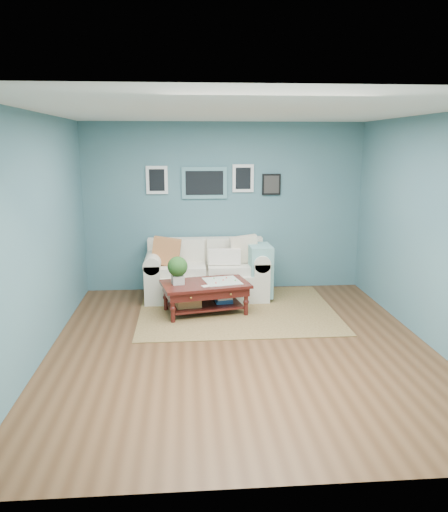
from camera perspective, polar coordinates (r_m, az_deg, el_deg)
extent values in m
plane|color=brown|center=(6.04, 1.94, -10.28)|extent=(5.00, 5.00, 0.00)
plane|color=white|center=(5.57, 2.15, 16.22)|extent=(5.00, 5.00, 0.00)
cube|color=#416977|center=(8.11, 0.03, 5.56)|extent=(4.50, 0.02, 2.70)
cube|color=#416977|center=(3.25, 7.07, -5.42)|extent=(4.50, 0.02, 2.70)
cube|color=#416977|center=(5.84, -20.47, 1.97)|extent=(0.02, 5.00, 2.70)
cube|color=#416977|center=(6.31, 22.80, 2.53)|extent=(0.02, 5.00, 2.70)
cube|color=#588E95|center=(8.03, -2.26, 8.35)|extent=(0.72, 0.03, 0.50)
cube|color=black|center=(8.01, -2.25, 8.34)|extent=(0.60, 0.01, 0.38)
cube|color=white|center=(8.03, -7.68, 8.60)|extent=(0.34, 0.03, 0.44)
cube|color=white|center=(8.07, 2.19, 8.87)|extent=(0.34, 0.03, 0.44)
cube|color=black|center=(8.14, 5.44, 8.15)|extent=(0.30, 0.03, 0.34)
cube|color=brown|center=(7.25, 1.50, -6.23)|extent=(2.78, 2.23, 0.01)
cube|color=#F2EACE|center=(7.82, -2.02, -3.27)|extent=(1.40, 0.87, 0.41)
cube|color=#F2EACE|center=(8.04, -2.15, 0.42)|extent=(1.83, 0.22, 0.47)
cube|color=#F2EACE|center=(7.80, -8.03, -2.68)|extent=(0.24, 0.87, 0.61)
cube|color=#F2EACE|center=(7.87, 3.94, -2.45)|extent=(0.24, 0.87, 0.61)
cylinder|color=#F2EACE|center=(7.73, -8.10, -0.49)|extent=(0.26, 0.87, 0.26)
cylinder|color=#F2EACE|center=(7.80, 3.97, -0.28)|extent=(0.26, 0.87, 0.26)
cube|color=#F2EACE|center=(7.69, -4.80, -1.50)|extent=(0.71, 0.55, 0.13)
cube|color=#F2EACE|center=(7.72, 0.77, -1.40)|extent=(0.71, 0.55, 0.13)
cube|color=#F2EACE|center=(7.90, -4.83, 0.68)|extent=(0.71, 0.12, 0.35)
cube|color=#F2EACE|center=(7.93, 0.59, 0.77)|extent=(0.71, 0.12, 0.35)
cube|color=#C26632|center=(7.64, -6.61, 0.53)|extent=(0.48, 0.17, 0.47)
cube|color=#F3E2D0|center=(7.75, 2.31, 0.78)|extent=(0.46, 0.18, 0.45)
cube|color=silver|center=(7.63, 0.06, -0.09)|extent=(0.49, 0.12, 0.24)
cube|color=#71A8A4|center=(7.72, 4.08, -1.62)|extent=(0.33, 0.54, 0.79)
cube|color=#33110D|center=(7.03, -2.17, -3.22)|extent=(1.32, 0.93, 0.04)
cube|color=#33110D|center=(7.05, -2.16, -3.85)|extent=(1.22, 0.84, 0.12)
cube|color=#33110D|center=(7.13, -2.15, -5.67)|extent=(1.10, 0.72, 0.02)
sphere|color=gold|center=(6.69, -3.80, -4.78)|extent=(0.03, 0.03, 0.03)
sphere|color=gold|center=(6.83, 0.79, -4.39)|extent=(0.03, 0.03, 0.03)
cylinder|color=#33110D|center=(6.74, -5.88, -5.99)|extent=(0.06, 0.06, 0.41)
cylinder|color=#33110D|center=(6.99, 2.54, -5.24)|extent=(0.06, 0.06, 0.41)
cylinder|color=#33110D|center=(7.25, -6.68, -4.67)|extent=(0.06, 0.06, 0.41)
cylinder|color=#33110D|center=(7.48, 1.20, -4.03)|extent=(0.06, 0.06, 0.41)
cube|color=beige|center=(6.98, -5.30, -2.72)|extent=(0.19, 0.19, 0.12)
sphere|color=#204C1D|center=(6.93, -5.33, -1.20)|extent=(0.28, 0.28, 0.28)
cube|color=beige|center=(7.09, -0.21, -2.88)|extent=(0.57, 0.57, 0.01)
cube|color=#AB6E44|center=(7.04, -4.13, -4.98)|extent=(0.38, 0.30, 0.20)
cube|color=navy|center=(7.19, -0.03, -4.91)|extent=(0.27, 0.23, 0.11)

